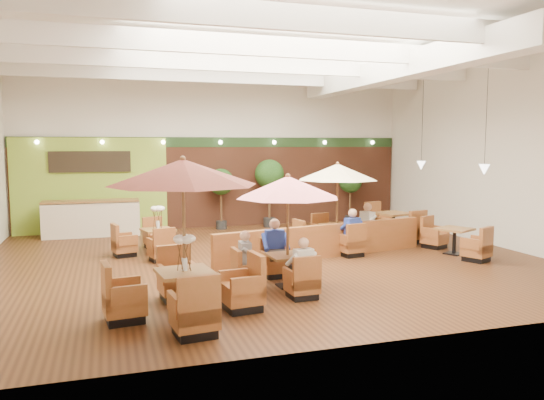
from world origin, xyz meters
name	(u,v)px	position (x,y,z in m)	size (l,w,h in m)	color
room	(262,120)	(0.25, 1.22, 3.63)	(14.04, 14.00, 5.52)	#381E0F
service_counter	(92,218)	(-4.40, 5.10, 0.58)	(3.00, 0.75, 1.18)	beige
booth_divider	(324,241)	(1.53, -0.18, 0.44)	(6.33, 0.18, 0.88)	brown
table_0	(184,209)	(-2.64, -3.86, 1.87)	(2.78, 2.78, 2.78)	brown
table_1	(285,205)	(-0.37, -2.60, 1.72)	(2.26, 2.32, 2.38)	brown
table_2	(337,190)	(2.28, 0.70, 1.71)	(2.50, 2.50, 2.49)	brown
table_3	(150,239)	(-2.83, 1.57, 0.44)	(1.71, 2.47, 1.48)	brown
table_4	(454,242)	(5.08, -0.81, 0.35)	(1.08, 2.61, 0.91)	brown
table_5	(393,225)	(4.84, 1.99, 0.39)	(1.10, 2.85, 1.02)	brown
topiary_0	(221,184)	(-0.08, 5.30, 1.59)	(0.92, 0.92, 2.13)	black
topiary_1	(269,177)	(1.69, 5.30, 1.82)	(1.05, 1.05, 2.44)	black
topiary_2	(350,183)	(4.89, 5.30, 1.51)	(0.87, 0.87, 2.02)	black
diner_0	(302,261)	(-0.32, -3.46, 0.74)	(0.39, 0.33, 0.74)	silver
diner_1	(275,243)	(-0.32, -1.73, 0.78)	(0.43, 0.36, 0.86)	#223794
diner_2	(247,254)	(-1.19, -2.60, 0.75)	(0.32, 0.39, 0.77)	gray
diner_3	(351,228)	(2.28, -0.21, 0.77)	(0.45, 0.41, 0.82)	#223794
diner_4	(366,221)	(3.19, 0.70, 0.78)	(0.40, 0.45, 0.85)	silver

